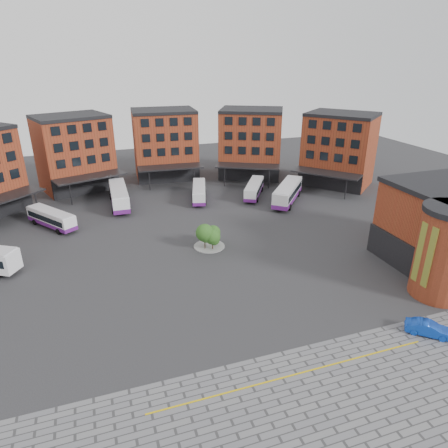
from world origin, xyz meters
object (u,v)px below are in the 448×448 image
object	(u,v)px
tree_island	(210,235)
bus_b	(51,218)
bus_c	(119,196)
bus_d	(199,192)
bus_e	(254,189)
bus_f	(288,192)
blue_car	(429,329)

from	to	relation	value
tree_island	bus_b	bearing A→B (deg)	144.82
bus_c	bus_d	xyz separation A→B (m)	(14.49, -1.49, -0.35)
bus_d	bus_c	bearing A→B (deg)	-170.20
tree_island	bus_b	size ratio (longest dim) A/B	0.47
bus_b	bus_e	world-z (taller)	bus_b
tree_island	bus_e	bearing A→B (deg)	51.92
bus_c	bus_f	xyz separation A→B (m)	(29.48, -8.13, 0.01)
bus_d	blue_car	world-z (taller)	bus_d
tree_island	bus_d	world-z (taller)	tree_island
bus_d	bus_b	bearing A→B (deg)	-153.12
bus_d	bus_e	distance (m)	10.58
bus_b	bus_c	distance (m)	12.81
tree_island	bus_e	xyz separation A→B (m)	(14.53, 18.53, -0.44)
bus_c	blue_car	distance (m)	52.98
bus_f	bus_e	bearing A→B (deg)	172.01
tree_island	bus_f	bearing A→B (deg)	35.33
blue_car	bus_f	bearing A→B (deg)	34.51
bus_e	blue_car	distance (m)	43.54
bus_c	blue_car	world-z (taller)	bus_c
bus_c	bus_f	distance (m)	30.58
bus_e	tree_island	bearing A→B (deg)	-96.48
tree_island	bus_b	world-z (taller)	tree_island
bus_e	blue_car	xyz separation A→B (m)	(0.15, -43.53, -0.82)
tree_island	bus_d	bearing A→B (deg)	78.60
bus_b	bus_d	size ratio (longest dim) A/B	0.92
bus_e	blue_car	size ratio (longest dim) A/B	2.28
bus_e	bus_f	size ratio (longest dim) A/B	0.86
bus_d	blue_car	xyz separation A→B (m)	(10.61, -45.16, -0.82)
bus_c	bus_e	xyz separation A→B (m)	(24.94, -3.11, -0.35)
tree_island	bus_c	world-z (taller)	tree_island
tree_island	blue_car	world-z (taller)	tree_island
bus_f	blue_car	size ratio (longest dim) A/B	2.65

